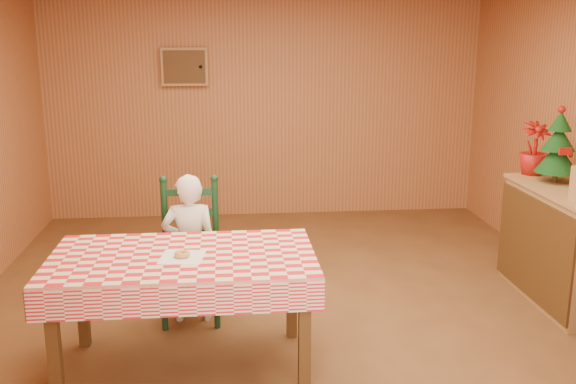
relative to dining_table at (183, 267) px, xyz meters
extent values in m
plane|color=brown|center=(0.74, 0.63, -0.69)|extent=(6.00, 6.00, 0.00)
cube|color=#B57041|center=(0.74, 3.63, 0.61)|extent=(5.00, 0.10, 2.60)
cube|color=tan|center=(-0.16, 3.57, 1.06)|extent=(0.52, 0.08, 0.42)
cube|color=#533416|center=(-0.16, 3.53, 1.06)|extent=(0.46, 0.02, 0.36)
sphere|color=black|center=(0.02, 3.51, 1.06)|extent=(0.04, 0.04, 0.04)
cube|color=#533416|center=(0.00, 0.00, 0.03)|extent=(1.60, 0.90, 0.06)
cube|color=#533416|center=(-0.72, -0.37, -0.34)|extent=(0.07, 0.07, 0.69)
cube|color=#533416|center=(0.72, -0.37, -0.34)|extent=(0.07, 0.07, 0.69)
cube|color=#533416|center=(-0.72, 0.37, -0.34)|extent=(0.07, 0.07, 0.69)
cube|color=#533416|center=(0.72, 0.37, -0.34)|extent=(0.07, 0.07, 0.69)
cube|color=red|center=(0.00, 0.00, 0.07)|extent=(1.64, 0.94, 0.02)
cube|color=red|center=(0.00, -0.47, -0.03)|extent=(1.64, 0.02, 0.18)
cube|color=red|center=(0.00, 0.47, -0.03)|extent=(1.64, 0.02, 0.18)
cube|color=#2C602C|center=(-0.82, 0.00, -0.03)|extent=(0.02, 0.94, 0.18)
cube|color=#2C602C|center=(0.82, 0.00, -0.03)|extent=(0.02, 0.94, 0.18)
cube|color=black|center=(0.00, 0.73, -0.26)|extent=(0.44, 0.40, 0.04)
cylinder|color=black|center=(-0.19, 0.56, -0.48)|extent=(0.04, 0.04, 0.41)
cylinder|color=black|center=(0.19, 0.56, -0.48)|extent=(0.04, 0.04, 0.41)
cylinder|color=black|center=(-0.19, 0.90, -0.48)|extent=(0.04, 0.04, 0.41)
cylinder|color=black|center=(0.19, 0.90, -0.48)|extent=(0.04, 0.04, 0.41)
cylinder|color=black|center=(-0.19, 0.90, 0.06)|extent=(0.05, 0.05, 0.60)
sphere|color=black|center=(-0.19, 0.90, 0.36)|extent=(0.06, 0.06, 0.06)
cylinder|color=black|center=(0.19, 0.90, 0.06)|extent=(0.05, 0.05, 0.60)
sphere|color=black|center=(0.19, 0.90, 0.36)|extent=(0.06, 0.06, 0.06)
cube|color=black|center=(0.00, 0.90, -0.06)|extent=(0.38, 0.03, 0.05)
cube|color=black|center=(0.00, 0.90, 0.10)|extent=(0.38, 0.03, 0.05)
cube|color=black|center=(0.00, 0.90, 0.26)|extent=(0.38, 0.03, 0.05)
imported|color=white|center=(0.00, 0.73, -0.13)|extent=(0.41, 0.27, 1.12)
cube|color=white|center=(0.00, -0.05, 0.08)|extent=(0.29, 0.29, 0.00)
torus|color=#D0944A|center=(0.00, -0.05, 0.10)|extent=(0.11, 0.11, 0.03)
cube|color=tan|center=(2.95, 0.80, -0.24)|extent=(0.50, 1.20, 0.90)
cube|color=tan|center=(2.95, 0.80, 0.23)|extent=(0.54, 1.24, 0.03)
cube|color=#533416|center=(2.69, 0.80, -0.24)|extent=(0.02, 1.20, 0.80)
cylinder|color=#533416|center=(2.95, 1.05, 0.28)|extent=(0.04, 0.04, 0.08)
cone|color=#0C3812|center=(2.95, 1.05, 0.44)|extent=(0.34, 0.34, 0.24)
cone|color=#0C3812|center=(2.95, 1.05, 0.60)|extent=(0.26, 0.26, 0.20)
cone|color=#0C3812|center=(2.95, 1.05, 0.74)|extent=(0.18, 0.18, 0.16)
sphere|color=#A0130E|center=(2.95, 1.05, 0.83)|extent=(0.06, 0.06, 0.06)
cube|color=#A0130E|center=(2.93, 0.90, 0.52)|extent=(0.10, 0.02, 0.06)
sphere|color=#A0130E|center=(3.03, 0.99, 0.47)|extent=(0.04, 0.04, 0.04)
sphere|color=#A0130E|center=(2.88, 1.10, 0.54)|extent=(0.04, 0.04, 0.04)
sphere|color=#A0130E|center=(2.99, 1.14, 0.64)|extent=(0.04, 0.04, 0.04)
imported|color=#A0130E|center=(2.90, 1.35, 0.47)|extent=(0.27, 0.27, 0.45)
camera|label=1|loc=(0.29, -3.82, 1.41)|focal=40.00mm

